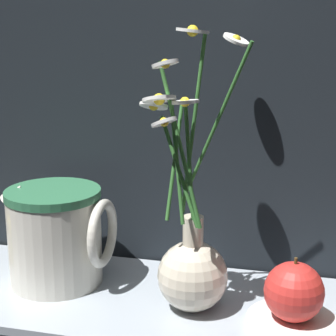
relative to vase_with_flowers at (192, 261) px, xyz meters
The scene contains 6 objects.
ground_plane 0.10m from the vase_with_flowers, 162.33° to the left, with size 6.00×6.00×0.00m, color black.
shelf 0.10m from the vase_with_flowers, 162.33° to the left, with size 0.83×0.25×0.01m.
vase_with_flowers is the anchor object (origin of this frame).
ceramic_pitcher 0.22m from the vase_with_flowers, behind, with size 0.17×0.14×0.16m.
saucer_plate 0.15m from the vase_with_flowers, ahead, with size 0.12×0.12×0.01m.
orange_fruit 0.14m from the vase_with_flowers, ahead, with size 0.08×0.08×0.09m.
Camera 1 is at (0.19, -0.71, 0.40)m, focal length 60.00 mm.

